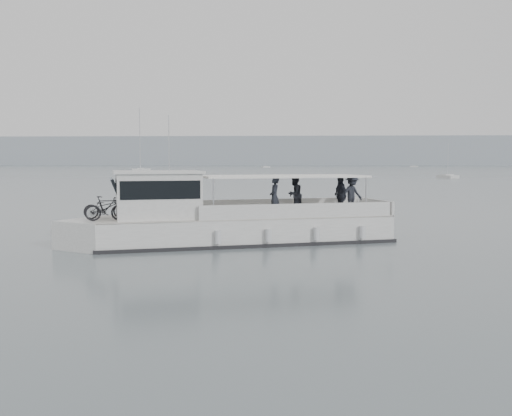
{
  "coord_description": "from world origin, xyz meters",
  "views": [
    {
      "loc": [
        -1.1,
        -27.39,
        3.73
      ],
      "look_at": [
        -2.56,
        -1.31,
        1.6
      ],
      "focal_mm": 40.0,
      "sensor_mm": 36.0,
      "label": 1
    }
  ],
  "objects": [
    {
      "name": "tour_boat",
      "position": [
        -4.32,
        -1.72,
        1.05
      ],
      "size": [
        15.02,
        7.72,
        6.37
      ],
      "rotation": [
        0.0,
        0.0,
        0.32
      ],
      "color": "white",
      "rests_on": "ground"
    },
    {
      "name": "ground",
      "position": [
        0.0,
        0.0,
        0.0
      ],
      "size": [
        1400.0,
        1400.0,
        0.0
      ],
      "primitive_type": "plane",
      "color": "#535F62",
      "rests_on": "ground"
    },
    {
      "name": "moored_fleet",
      "position": [
        -30.71,
        215.98,
        0.36
      ],
      "size": [
        391.54,
        337.08,
        9.35
      ],
      "color": "white",
      "rests_on": "ground"
    },
    {
      "name": "headland",
      "position": [
        0.0,
        560.0,
        14.0
      ],
      "size": [
        1400.0,
        90.0,
        28.0
      ],
      "primitive_type": "cube",
      "color": "#939EA8",
      "rests_on": "ground"
    }
  ]
}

